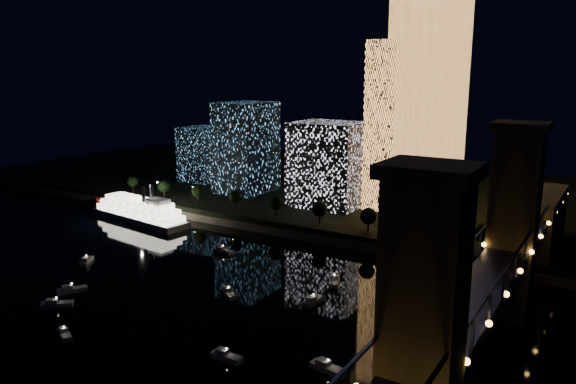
% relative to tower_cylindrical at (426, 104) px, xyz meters
% --- Properties ---
extents(ground, '(520.00, 520.00, 0.00)m').
position_rel_tower_cylindrical_xyz_m(ground, '(-15.78, -129.20, -48.40)').
color(ground, black).
rests_on(ground, ground).
extents(far_bank, '(420.00, 160.00, 5.00)m').
position_rel_tower_cylindrical_xyz_m(far_bank, '(-15.78, 30.80, -45.90)').
color(far_bank, black).
rests_on(far_bank, ground).
extents(seawall, '(420.00, 6.00, 3.00)m').
position_rel_tower_cylindrical_xyz_m(seawall, '(-15.78, -47.20, -46.90)').
color(seawall, '#6B5E4C').
rests_on(seawall, ground).
extents(tower_cylindrical, '(34.00, 34.00, 86.56)m').
position_rel_tower_cylindrical_xyz_m(tower_cylindrical, '(0.00, 0.00, 0.00)').
color(tower_cylindrical, '#FFA551').
rests_on(tower_cylindrical, far_bank).
extents(tower_rectangular, '(21.57, 21.57, 68.64)m').
position_rel_tower_cylindrical_xyz_m(tower_rectangular, '(-10.44, -2.80, -9.08)').
color(tower_rectangular, '#FFA551').
rests_on(tower_rectangular, far_bank).
extents(midrise_blocks, '(105.82, 38.42, 42.20)m').
position_rel_tower_cylindrical_xyz_m(midrise_blocks, '(-73.74, -8.01, -26.14)').
color(midrise_blocks, white).
rests_on(midrise_blocks, far_bank).
extents(truss_bridge, '(13.00, 266.00, 50.00)m').
position_rel_tower_cylindrical_xyz_m(truss_bridge, '(49.21, -125.47, -32.16)').
color(truss_bridge, '#171C4A').
rests_on(truss_bridge, ground).
extents(riverboat, '(55.39, 18.21, 16.39)m').
position_rel_tower_cylindrical_xyz_m(riverboat, '(-102.56, -61.69, -44.20)').
color(riverboat, silver).
rests_on(riverboat, ground).
extents(motorboats, '(116.14, 85.55, 2.78)m').
position_rel_tower_cylindrical_xyz_m(motorboats, '(-13.28, -113.84, -47.59)').
color(motorboats, silver).
rests_on(motorboats, ground).
extents(esplanade_trees, '(165.81, 6.55, 8.78)m').
position_rel_tower_cylindrical_xyz_m(esplanade_trees, '(-34.44, -41.20, -37.94)').
color(esplanade_trees, black).
rests_on(esplanade_trees, far_bank).
extents(street_lamps, '(132.70, 0.70, 5.65)m').
position_rel_tower_cylindrical_xyz_m(street_lamps, '(-49.78, -35.20, -39.38)').
color(street_lamps, black).
rests_on(street_lamps, far_bank).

